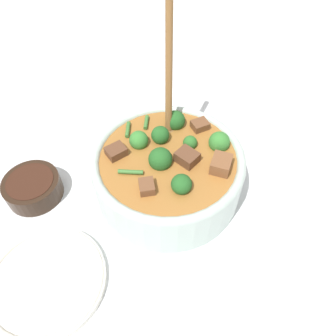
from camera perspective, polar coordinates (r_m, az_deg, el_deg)
ground_plane at (r=0.61m, az=-0.00°, el=-3.59°), size 4.00×4.00×0.00m
stew_bowl at (r=0.57m, az=0.05°, el=-0.22°), size 0.26×0.26×0.29m
condiment_bowl at (r=0.64m, az=-22.50°, el=-3.06°), size 0.10×0.10×0.04m
empty_plate at (r=0.55m, az=-20.55°, el=-17.87°), size 0.18×0.18×0.02m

